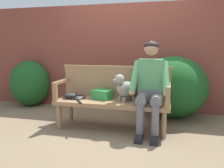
% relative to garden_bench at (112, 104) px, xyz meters
% --- Properties ---
extents(ground_plane, '(40.00, 40.00, 0.00)m').
position_rel_garden_bench_xyz_m(ground_plane, '(0.00, 0.00, -0.38)').
color(ground_plane, '#7A664C').
extents(brick_garden_fence, '(8.00, 0.30, 2.04)m').
position_rel_garden_bench_xyz_m(brick_garden_fence, '(0.00, 1.27, 0.64)').
color(brick_garden_fence, brown).
rests_on(brick_garden_fence, ground).
extents(hedge_bush_mid_right, '(0.82, 0.76, 0.95)m').
position_rel_garden_bench_xyz_m(hedge_bush_mid_right, '(-2.00, 0.92, 0.10)').
color(hedge_bush_mid_right, '#194C1E').
rests_on(hedge_bush_mid_right, ground).
extents(hedge_bush_mid_left, '(1.19, 1.14, 1.07)m').
position_rel_garden_bench_xyz_m(hedge_bush_mid_left, '(0.89, 0.85, 0.16)').
color(hedge_bush_mid_left, '#194C1E').
rests_on(hedge_bush_mid_left, ground).
extents(hedge_bush_far_right, '(0.82, 0.63, 0.67)m').
position_rel_garden_bench_xyz_m(hedge_bush_far_right, '(1.01, 0.92, -0.04)').
color(hedge_bush_far_right, '#337538').
rests_on(hedge_bush_far_right, ground).
extents(garden_bench, '(1.69, 0.54, 0.43)m').
position_rel_garden_bench_xyz_m(garden_bench, '(0.00, 0.00, 0.00)').
color(garden_bench, '#93704C').
rests_on(garden_bench, ground).
extents(bench_backrest, '(1.73, 0.06, 0.50)m').
position_rel_garden_bench_xyz_m(bench_backrest, '(0.00, 0.24, 0.31)').
color(bench_backrest, '#93704C').
rests_on(bench_backrest, garden_bench).
extents(bench_armrest_left_end, '(0.06, 0.54, 0.28)m').
position_rel_garden_bench_xyz_m(bench_armrest_left_end, '(-0.81, -0.09, 0.26)').
color(bench_armrest_left_end, '#93704C').
rests_on(bench_armrest_left_end, garden_bench).
extents(bench_armrest_right_end, '(0.06, 0.54, 0.28)m').
position_rel_garden_bench_xyz_m(bench_armrest_right_end, '(0.81, -0.09, 0.26)').
color(bench_armrest_right_end, '#93704C').
rests_on(bench_armrest_right_end, garden_bench).
extents(person_seated, '(0.56, 0.67, 1.30)m').
position_rel_garden_bench_xyz_m(person_seated, '(0.56, -0.02, 0.33)').
color(person_seated, black).
rests_on(person_seated, ground).
extents(dog_on_bench, '(0.35, 0.36, 0.40)m').
position_rel_garden_bench_xyz_m(dog_on_bench, '(0.19, 0.01, 0.26)').
color(dog_on_bench, gray).
rests_on(dog_on_bench, garden_bench).
extents(tennis_racket, '(0.43, 0.56, 0.03)m').
position_rel_garden_bench_xyz_m(tennis_racket, '(-0.57, 0.00, 0.06)').
color(tennis_racket, black).
rests_on(tennis_racket, garden_bench).
extents(baseball_glove, '(0.28, 0.27, 0.09)m').
position_rel_garden_bench_xyz_m(baseball_glove, '(-0.66, -0.02, 0.10)').
color(baseball_glove, black).
rests_on(baseball_glove, garden_bench).
extents(sports_bag, '(0.33, 0.27, 0.14)m').
position_rel_garden_bench_xyz_m(sports_bag, '(-0.17, 0.07, 0.13)').
color(sports_bag, '#2D8E42').
rests_on(sports_bag, garden_bench).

